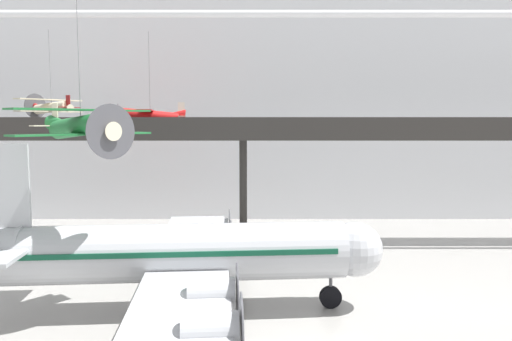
% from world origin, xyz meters
% --- Properties ---
extents(hangar_back_wall, '(140.00, 3.00, 24.59)m').
position_xyz_m(hangar_back_wall, '(0.00, 36.91, 12.29)').
color(hangar_back_wall, silver).
rests_on(hangar_back_wall, ground).
extents(mezzanine_walkway, '(110.00, 3.20, 11.30)m').
position_xyz_m(mezzanine_walkway, '(0.00, 24.57, 9.59)').
color(mezzanine_walkway, '#2D2B28').
rests_on(mezzanine_walkway, ground).
extents(ceiling_truss_beam, '(120.00, 0.60, 0.60)m').
position_xyz_m(ceiling_truss_beam, '(0.00, 22.01, 19.67)').
color(ceiling_truss_beam, silver).
extents(airliner_silver_main, '(24.67, 28.14, 9.77)m').
position_xyz_m(airliner_silver_main, '(-3.47, 8.14, 3.46)').
color(airliner_silver_main, '#B7BABF').
rests_on(airliner_silver_main, ground).
extents(suspended_plane_cream_biplane, '(5.58, 6.15, 8.08)m').
position_xyz_m(suspended_plane_cream_biplane, '(-17.82, 26.88, 12.25)').
color(suspended_plane_cream_biplane, beige).
extents(suspended_plane_red_highwing, '(6.68, 8.13, 9.54)m').
position_xyz_m(suspended_plane_red_highwing, '(-8.83, 27.64, 11.48)').
color(suspended_plane_red_highwing, red).
extents(suspended_plane_green_biplane, '(6.66, 6.78, 10.17)m').
position_xyz_m(suspended_plane_green_biplane, '(-8.37, 7.63, 10.77)').
color(suspended_plane_green_biplane, '#1E6B33').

